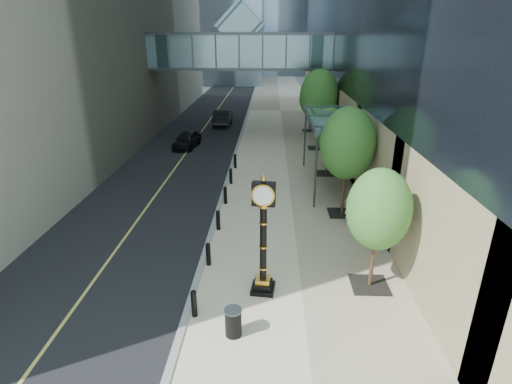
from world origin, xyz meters
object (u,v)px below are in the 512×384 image
Objects in this scene: street_clock at (263,244)px; pedestrian at (351,207)px; trash_bin at (233,323)px; car_near at (187,139)px; car_far at (223,117)px.

pedestrian is at bearing 60.02° from street_clock.
car_near reaches higher than trash_bin.
street_clock is 7.18m from pedestrian.
trash_bin is 0.47× the size of pedestrian.
car_far is (-3.94, 31.54, 0.30)m from trash_bin.
pedestrian is 25.14m from car_far.
street_clock is at bearing -63.71° from car_near.
pedestrian is at bearing 57.68° from trash_bin.
pedestrian is 0.40× the size of car_far.
trash_bin is 0.23× the size of car_near.
pedestrian reaches higher than trash_bin.
car_far is at bearing 85.24° from car_near.
street_clock is at bearing 69.62° from trash_bin.
pedestrian is at bearing 111.02° from car_far.
car_near is at bearing -62.30° from pedestrian.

